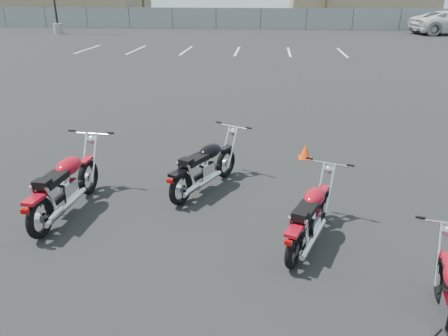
# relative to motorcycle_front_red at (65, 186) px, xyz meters

# --- Properties ---
(ground) EXTENTS (120.00, 120.00, 0.00)m
(ground) POSITION_rel_motorcycle_front_red_xyz_m (2.26, -0.01, -0.49)
(ground) COLOR black
(ground) RESTS_ON ground
(motorcycle_front_red) EXTENTS (0.84, 2.19, 1.07)m
(motorcycle_front_red) POSITION_rel_motorcycle_front_red_xyz_m (0.00, 0.00, 0.00)
(motorcycle_front_red) COLOR black
(motorcycle_front_red) RESTS_ON ground
(motorcycle_second_black) EXTENTS (1.29, 1.94, 0.99)m
(motorcycle_second_black) POSITION_rel_motorcycle_front_red_xyz_m (2.07, 1.10, -0.04)
(motorcycle_second_black) COLOR black
(motorcycle_second_black) RESTS_ON ground
(motorcycle_third_red) EXTENTS (1.07, 1.88, 0.94)m
(motorcycle_third_red) POSITION_rel_motorcycle_front_red_xyz_m (3.79, -0.51, -0.06)
(motorcycle_third_red) COLOR black
(motorcycle_third_red) RESTS_ON ground
(training_cone_near) EXTENTS (0.27, 0.27, 0.32)m
(training_cone_near) POSITION_rel_motorcycle_front_red_xyz_m (3.98, 2.88, -0.33)
(training_cone_near) COLOR #FF460D
(training_cone_near) RESTS_ON ground
(light_pole_west) EXTENTS (0.80, 0.70, 9.71)m
(light_pole_west) POSITION_rel_motorcycle_front_red_xyz_m (-13.73, 28.92, 2.00)
(light_pole_west) COLOR gray
(light_pole_west) RESTS_ON ground
(chainlink_fence) EXTENTS (80.06, 0.06, 1.80)m
(chainlink_fence) POSITION_rel_motorcycle_front_red_xyz_m (2.26, 34.99, 0.41)
(chainlink_fence) COLOR slate
(chainlink_fence) RESTS_ON ground
(tan_building_west) EXTENTS (18.40, 10.40, 4.30)m
(tan_building_west) POSITION_rel_motorcycle_front_red_xyz_m (-19.74, 41.99, 1.67)
(tan_building_west) COLOR #8E795B
(tan_building_west) RESTS_ON ground
(tan_building_east) EXTENTS (14.40, 9.40, 3.70)m
(tan_building_east) POSITION_rel_motorcycle_front_red_xyz_m (12.26, 43.99, 1.37)
(tan_building_east) COLOR #8E795B
(tan_building_east) RESTS_ON ground
(parking_line_stripes) EXTENTS (15.12, 4.00, 0.01)m
(parking_line_stripes) POSITION_rel_motorcycle_front_red_xyz_m (-0.24, 19.99, -0.48)
(parking_line_stripes) COLOR silver
(parking_line_stripes) RESTS_ON ground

